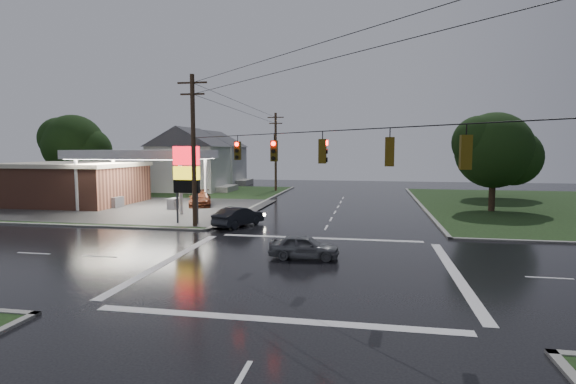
% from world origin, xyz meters
% --- Properties ---
extents(ground, '(120.00, 120.00, 0.00)m').
position_xyz_m(ground, '(0.00, 0.00, 0.00)').
color(ground, black).
rests_on(ground, ground).
extents(grass_nw, '(36.00, 36.00, 0.08)m').
position_xyz_m(grass_nw, '(-26.00, 26.00, 0.04)').
color(grass_nw, black).
rests_on(grass_nw, ground).
extents(gas_station, '(26.20, 18.00, 5.60)m').
position_xyz_m(gas_station, '(-25.68, 19.70, 2.55)').
color(gas_station, '#2D2D2D').
rests_on(gas_station, ground).
extents(pylon_sign, '(2.00, 0.35, 6.00)m').
position_xyz_m(pylon_sign, '(-10.50, 10.50, 4.01)').
color(pylon_sign, '#59595E').
rests_on(pylon_sign, ground).
extents(utility_pole_nw, '(2.20, 0.32, 11.00)m').
position_xyz_m(utility_pole_nw, '(-9.50, 9.50, 5.72)').
color(utility_pole_nw, '#382619').
rests_on(utility_pole_nw, ground).
extents(utility_pole_n, '(2.20, 0.32, 10.50)m').
position_xyz_m(utility_pole_n, '(-9.50, 38.00, 5.47)').
color(utility_pole_n, '#382619').
rests_on(utility_pole_n, ground).
extents(traffic_signals, '(26.87, 26.87, 1.47)m').
position_xyz_m(traffic_signals, '(0.02, -0.02, 6.48)').
color(traffic_signals, black).
rests_on(traffic_signals, ground).
extents(house_near, '(11.05, 8.48, 8.60)m').
position_xyz_m(house_near, '(-20.95, 36.00, 4.41)').
color(house_near, silver).
rests_on(house_near, ground).
extents(house_far, '(11.05, 8.48, 8.60)m').
position_xyz_m(house_far, '(-21.95, 48.00, 4.41)').
color(house_far, silver).
rests_on(house_far, ground).
extents(tree_nw_behind, '(8.93, 7.60, 10.00)m').
position_xyz_m(tree_nw_behind, '(-33.84, 29.99, 6.18)').
color(tree_nw_behind, black).
rests_on(tree_nw_behind, ground).
extents(tree_ne_near, '(7.99, 6.80, 8.98)m').
position_xyz_m(tree_ne_near, '(14.14, 21.99, 5.56)').
color(tree_ne_near, black).
rests_on(tree_ne_near, ground).
extents(tree_ne_far, '(8.46, 7.20, 9.80)m').
position_xyz_m(tree_ne_far, '(17.15, 33.99, 6.18)').
color(tree_ne_far, black).
rests_on(tree_ne_far, ground).
extents(car_north, '(3.09, 4.62, 1.44)m').
position_xyz_m(car_north, '(-6.46, 10.43, 0.72)').
color(car_north, black).
rests_on(car_north, ground).
extents(car_crossing, '(3.72, 1.60, 1.25)m').
position_xyz_m(car_crossing, '(-0.24, 1.59, 0.63)').
color(car_crossing, slate).
rests_on(car_crossing, ground).
extents(car_pump, '(3.79, 5.61, 1.51)m').
position_xyz_m(car_pump, '(-13.60, 20.91, 0.75)').
color(car_pump, '#4D2211').
rests_on(car_pump, ground).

